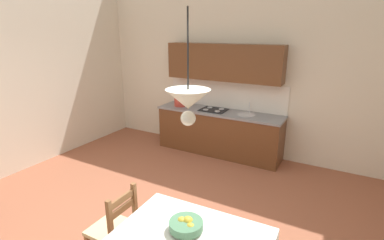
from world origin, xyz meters
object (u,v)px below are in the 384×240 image
at_px(kitchen_cabinetry, 220,113).
at_px(fruit_bowl, 186,225).
at_px(dining_chair_tv_side, 115,229).
at_px(pendant_lamp, 188,101).

bearing_deg(kitchen_cabinetry, fruit_bowl, -70.82).
bearing_deg(kitchen_cabinetry, dining_chair_tv_side, -85.10).
bearing_deg(kitchen_cabinetry, pendant_lamp, -70.01).
xyz_separation_m(kitchen_cabinetry, fruit_bowl, (1.16, -3.33, -0.04)).
bearing_deg(pendant_lamp, kitchen_cabinetry, 109.99).
distance_m(kitchen_cabinetry, fruit_bowl, 3.52).
xyz_separation_m(kitchen_cabinetry, pendant_lamp, (1.26, -3.46, 1.11)).
relative_size(kitchen_cabinetry, fruit_bowl, 8.55).
xyz_separation_m(fruit_bowl, pendant_lamp, (0.10, -0.13, 1.16)).
distance_m(dining_chair_tv_side, fruit_bowl, 0.95).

